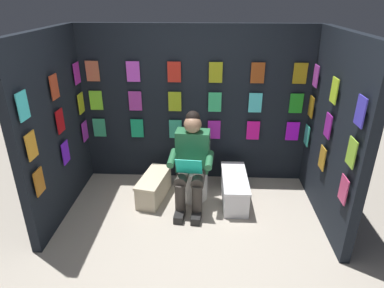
{
  "coord_description": "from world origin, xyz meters",
  "views": [
    {
      "loc": [
        -0.17,
        2.61,
        2.44
      ],
      "look_at": [
        0.0,
        -0.91,
        0.85
      ],
      "focal_mm": 31.46,
      "sensor_mm": 36.0,
      "label": 1
    }
  ],
  "objects_px": {
    "person_reading": "(191,161)",
    "comic_longbox_near": "(154,187)",
    "comic_longbox_far": "(234,189)",
    "toilet": "(193,172)"
  },
  "relations": [
    {
      "from": "person_reading",
      "to": "comic_longbox_far",
      "type": "xyz_separation_m",
      "value": [
        -0.54,
        -0.09,
        -0.42
      ]
    },
    {
      "from": "toilet",
      "to": "comic_longbox_far",
      "type": "xyz_separation_m",
      "value": [
        -0.52,
        0.13,
        -0.15
      ]
    },
    {
      "from": "comic_longbox_near",
      "to": "toilet",
      "type": "bearing_deg",
      "value": -155.59
    },
    {
      "from": "toilet",
      "to": "person_reading",
      "type": "xyz_separation_m",
      "value": [
        0.01,
        0.23,
        0.27
      ]
    },
    {
      "from": "person_reading",
      "to": "comic_longbox_near",
      "type": "height_order",
      "value": "person_reading"
    },
    {
      "from": "toilet",
      "to": "person_reading",
      "type": "height_order",
      "value": "person_reading"
    },
    {
      "from": "person_reading",
      "to": "comic_longbox_near",
      "type": "distance_m",
      "value": 0.67
    },
    {
      "from": "comic_longbox_far",
      "to": "toilet",
      "type": "bearing_deg",
      "value": -14.99
    },
    {
      "from": "person_reading",
      "to": "comic_longbox_far",
      "type": "distance_m",
      "value": 0.69
    },
    {
      "from": "person_reading",
      "to": "comic_longbox_far",
      "type": "relative_size",
      "value": 1.45
    }
  ]
}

